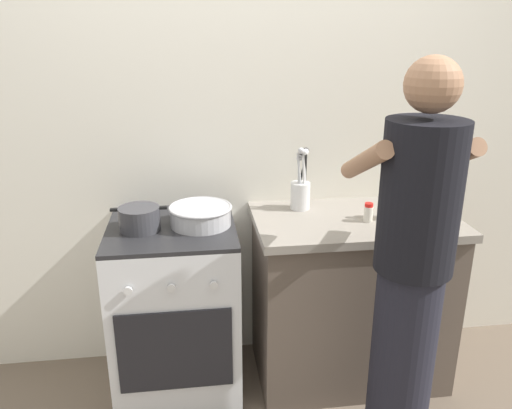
# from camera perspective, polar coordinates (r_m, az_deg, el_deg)

# --- Properties ---
(ground) EXTENTS (6.00, 6.00, 0.00)m
(ground) POSITION_cam_1_polar(r_m,az_deg,el_deg) (2.77, -0.75, -20.86)
(ground) COLOR #6B5B4C
(back_wall) EXTENTS (3.20, 0.10, 2.50)m
(back_wall) POSITION_cam_1_polar(r_m,az_deg,el_deg) (2.69, 2.12, 7.84)
(back_wall) COLOR silver
(back_wall) RESTS_ON ground
(countertop) EXTENTS (1.00, 0.60, 0.90)m
(countertop) POSITION_cam_1_polar(r_m,az_deg,el_deg) (2.73, 10.53, -10.23)
(countertop) COLOR brown
(countertop) RESTS_ON ground
(stove_range) EXTENTS (0.60, 0.62, 0.90)m
(stove_range) POSITION_cam_1_polar(r_m,az_deg,el_deg) (2.62, -8.98, -11.64)
(stove_range) COLOR silver
(stove_range) RESTS_ON ground
(pot) EXTENTS (0.25, 0.19, 0.11)m
(pot) POSITION_cam_1_polar(r_m,az_deg,el_deg) (2.38, -12.99, -1.57)
(pot) COLOR #38383D
(pot) RESTS_ON stove_range
(mixing_bowl) EXTENTS (0.30, 0.30, 0.09)m
(mixing_bowl) POSITION_cam_1_polar(r_m,az_deg,el_deg) (2.40, -6.26, -1.14)
(mixing_bowl) COLOR #B7B7BC
(mixing_bowl) RESTS_ON stove_range
(utensil_crock) EXTENTS (0.10, 0.10, 0.33)m
(utensil_crock) POSITION_cam_1_polar(r_m,az_deg,el_deg) (2.59, 5.06, 1.70)
(utensil_crock) COLOR silver
(utensil_crock) RESTS_ON countertop
(spice_bottle) EXTENTS (0.04, 0.04, 0.09)m
(spice_bottle) POSITION_cam_1_polar(r_m,az_deg,el_deg) (2.49, 12.54, -0.89)
(spice_bottle) COLOR silver
(spice_bottle) RESTS_ON countertop
(oil_bottle) EXTENTS (0.07, 0.07, 0.25)m
(oil_bottle) POSITION_cam_1_polar(r_m,az_deg,el_deg) (2.55, 16.70, 0.64)
(oil_bottle) COLOR gold
(oil_bottle) RESTS_ON countertop
(person) EXTENTS (0.41, 0.50, 1.70)m
(person) POSITION_cam_1_polar(r_m,az_deg,el_deg) (2.09, 17.01, -7.84)
(person) COLOR black
(person) RESTS_ON ground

